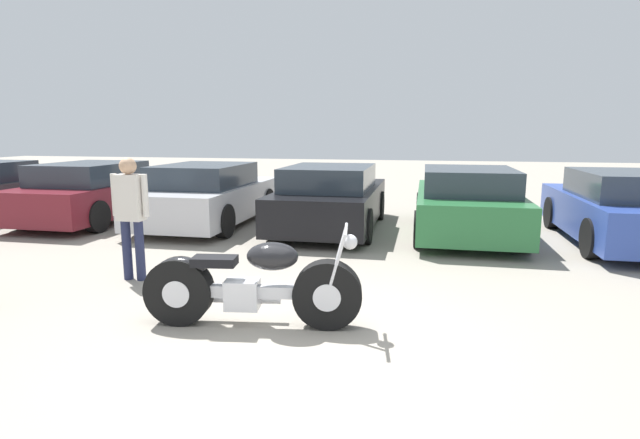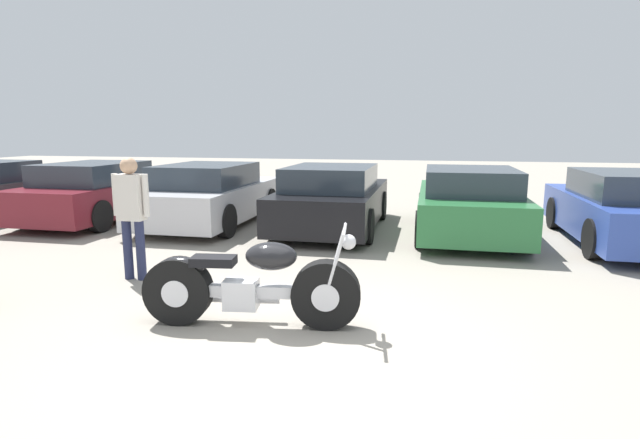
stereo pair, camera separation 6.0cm
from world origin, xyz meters
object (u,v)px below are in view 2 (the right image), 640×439
at_px(parked_car_black, 333,199).
at_px(parked_car_blue, 627,210).
at_px(motorcycle, 249,285).
at_px(parked_car_silver, 211,195).
at_px(person_standing, 131,208).
at_px(parked_car_maroon, 100,192).
at_px(parked_car_green, 469,203).

height_order(parked_car_black, parked_car_blue, same).
height_order(motorcycle, parked_car_silver, parked_car_silver).
bearing_deg(parked_car_silver, motorcycle, -61.74).
relative_size(motorcycle, person_standing, 1.36).
bearing_deg(parked_car_black, motorcycle, -88.46).
height_order(motorcycle, person_standing, person_standing).
bearing_deg(parked_car_silver, person_standing, -79.95).
distance_m(parked_car_blue, person_standing, 8.08).
distance_m(parked_car_maroon, person_standing, 5.13).
bearing_deg(parked_car_silver, parked_car_blue, -1.83).
bearing_deg(parked_car_black, person_standing, -115.87).
xyz_separation_m(parked_car_maroon, parked_car_blue, (10.51, -0.20, 0.00)).
relative_size(motorcycle, parked_car_blue, 0.54).
height_order(parked_car_silver, parked_car_green, same).
distance_m(parked_car_black, person_standing, 4.43).
distance_m(motorcycle, parked_car_blue, 7.08).
bearing_deg(person_standing, motorcycle, -30.15).
height_order(parked_car_silver, person_standing, person_standing).
bearing_deg(parked_car_blue, parked_car_silver, 178.17).
bearing_deg(parked_car_green, parked_car_black, 178.80).
xyz_separation_m(parked_car_maroon, parked_car_silver, (2.63, 0.05, 0.00)).
relative_size(parked_car_silver, parked_car_blue, 1.00).
relative_size(parked_car_green, parked_car_blue, 1.00).
distance_m(parked_car_silver, parked_car_green, 5.25).
relative_size(motorcycle, parked_car_silver, 0.54).
bearing_deg(parked_car_silver, parked_car_green, -0.27).
bearing_deg(parked_car_blue, parked_car_black, 176.93).
height_order(parked_car_maroon, parked_car_blue, same).
xyz_separation_m(parked_car_green, parked_car_blue, (2.63, -0.23, 0.00)).
bearing_deg(parked_car_maroon, motorcycle, -43.37).
xyz_separation_m(parked_car_black, person_standing, (-1.93, -3.97, 0.34)).
bearing_deg(parked_car_green, person_standing, -139.28).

